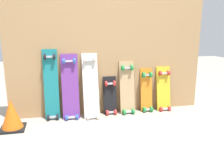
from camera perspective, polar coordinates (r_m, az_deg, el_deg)
The scene contains 10 objects.
ground_plane at distance 3.14m, azimuth -0.29°, elevation -7.15°, with size 12.00×12.00×0.00m, color #A89E8E.
plywood_wall_panel at distance 3.03m, azimuth -0.61°, elevation 9.09°, with size 2.58×0.04×1.75m, color tan.
skateboard_teal at distance 2.94m, azimuth -14.73°, elevation -0.77°, with size 0.18×0.17×0.92m.
skateboard_purple at distance 2.93m, azimuth -10.23°, elevation -1.28°, with size 0.21×0.22×0.87m.
skateboard_white at distance 2.93m, azimuth -5.23°, elevation -1.16°, with size 0.20×0.26×0.88m.
skateboard_black at distance 3.06m, azimuth -0.45°, elevation -3.41°, with size 0.18×0.16×0.56m.
skateboard_natural at distance 3.08m, azimuth 3.79°, elevation -1.43°, with size 0.20×0.19×0.76m.
skateboard_orange at distance 3.19m, azimuth 8.53°, elevation -2.00°, with size 0.16×0.16×0.65m.
skateboard_yellow at distance 3.28m, azimuth 12.61°, elevation -1.67°, with size 0.20×0.18×0.67m.
traffic_cone at distance 2.82m, azimuth -23.51°, elevation -6.98°, with size 0.26×0.26×0.35m.
Camera 1 is at (-0.65, -2.88, 1.08)m, focal length 37.12 mm.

